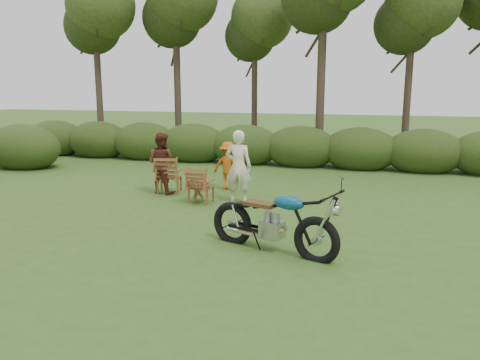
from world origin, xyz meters
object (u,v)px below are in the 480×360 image
(lawn_chair_right, at_px, (201,202))
(side_table, at_px, (198,192))
(cup, at_px, (196,180))
(adult_a, at_px, (238,202))
(lawn_chair_left, at_px, (170,192))
(motorcycle, at_px, (272,250))
(child, at_px, (228,189))
(adult_b, at_px, (163,193))

(lawn_chair_right, relative_size, side_table, 1.68)
(cup, relative_size, adult_a, 0.07)
(lawn_chair_right, relative_size, lawn_chair_left, 0.90)
(motorcycle, xyz_separation_m, child, (-2.16, 4.37, 0.00))
(adult_b, relative_size, child, 1.23)
(lawn_chair_right, distance_m, child, 1.57)
(child, bearing_deg, cup, 81.66)
(cup, height_order, adult_a, adult_a)
(motorcycle, xyz_separation_m, side_table, (-2.40, 2.79, 0.26))
(adult_a, bearing_deg, adult_b, -10.24)
(lawn_chair_right, bearing_deg, adult_b, -24.25)
(lawn_chair_left, height_order, adult_b, adult_b)
(lawn_chair_left, bearing_deg, cup, 130.14)
(motorcycle, height_order, cup, motorcycle)
(side_table, height_order, cup, cup)
(motorcycle, xyz_separation_m, lawn_chair_left, (-3.51, 3.57, 0.00))
(adult_a, bearing_deg, lawn_chair_right, 17.57)
(adult_a, bearing_deg, cup, 19.52)
(motorcycle, height_order, lawn_chair_left, motorcycle)
(cup, distance_m, adult_b, 1.53)
(cup, xyz_separation_m, adult_a, (0.94, 0.34, -0.56))
(cup, xyz_separation_m, adult_b, (-1.23, 0.71, -0.56))
(side_table, distance_m, adult_a, 0.99)
(motorcycle, relative_size, lawn_chair_right, 2.67)
(motorcycle, height_order, side_table, motorcycle)
(lawn_chair_right, relative_size, child, 0.67)
(lawn_chair_left, relative_size, side_table, 1.88)
(motorcycle, distance_m, child, 4.87)
(side_table, bearing_deg, adult_a, 18.33)
(side_table, bearing_deg, child, 81.20)
(child, bearing_deg, adult_a, 118.64)
(lawn_chair_left, distance_m, side_table, 1.38)
(adult_a, bearing_deg, motorcycle, 115.11)
(lawn_chair_left, xyz_separation_m, adult_b, (-0.15, -0.11, 0.00))
(lawn_chair_left, distance_m, adult_b, 0.19)
(side_table, height_order, adult_b, adult_b)
(motorcycle, bearing_deg, child, 134.70)
(side_table, distance_m, adult_b, 1.45)
(motorcycle, relative_size, child, 1.79)
(lawn_chair_right, xyz_separation_m, lawn_chair_left, (-1.17, 0.76, 0.00))
(side_table, height_order, adult_a, adult_a)
(lawn_chair_right, distance_m, side_table, 0.26)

